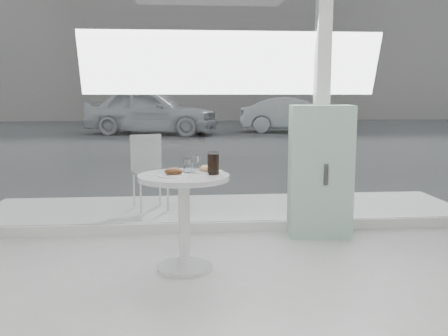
{
  "coord_description": "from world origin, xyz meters",
  "views": [
    {
      "loc": [
        -0.52,
        -1.96,
        1.4
      ],
      "look_at": [
        -0.2,
        1.7,
        0.85
      ],
      "focal_mm": 40.0,
      "sensor_mm": 36.0,
      "label": 1
    }
  ],
  "objects": [
    {
      "name": "car_white",
      "position": [
        -1.5,
        15.44,
        0.78
      ],
      "size": [
        4.91,
        3.1,
        1.56
      ],
      "primitive_type": "imported",
      "rotation": [
        0.0,
        0.0,
        1.27
      ],
      "color": "silver",
      "rests_on": "street"
    },
    {
      "name": "far_building",
      "position": [
        0.0,
        25.0,
        4.0
      ],
      "size": [
        40.0,
        2.0,
        8.0
      ],
      "primitive_type": "cube",
      "color": "gray",
      "rests_on": "ground"
    },
    {
      "name": "plate_fritter",
      "position": [
        -0.57,
        1.83,
        0.8
      ],
      "size": [
        0.23,
        0.23,
        0.07
      ],
      "color": "white",
      "rests_on": "main_table"
    },
    {
      "name": "water_tumbler_b",
      "position": [
        -0.4,
        2.05,
        0.83
      ],
      "size": [
        0.08,
        0.08,
        0.13
      ],
      "color": "white",
      "rests_on": "main_table"
    },
    {
      "name": "main_table",
      "position": [
        -0.5,
        1.9,
        0.55
      ],
      "size": [
        0.72,
        0.72,
        0.77
      ],
      "color": "silver",
      "rests_on": "ground"
    },
    {
      "name": "patio_deck",
      "position": [
        0.0,
        3.8,
        0.03
      ],
      "size": [
        5.6,
        1.6,
        0.05
      ],
      "primitive_type": "cube",
      "color": "silver",
      "rests_on": "ground"
    },
    {
      "name": "water_tumbler_a",
      "position": [
        -0.47,
        2.02,
        0.82
      ],
      "size": [
        0.07,
        0.07,
        0.11
      ],
      "color": "white",
      "rests_on": "main_table"
    },
    {
      "name": "plate_donut",
      "position": [
        -0.3,
        2.0,
        0.79
      ],
      "size": [
        0.24,
        0.24,
        0.06
      ],
      "color": "white",
      "rests_on": "main_table"
    },
    {
      "name": "patio_chair",
      "position": [
        -0.9,
        3.9,
        0.54
      ],
      "size": [
        0.48,
        0.48,
        0.87
      ],
      "rotation": [
        0.0,
        0.0,
        0.33
      ],
      "color": "silver",
      "rests_on": "patio_deck"
    },
    {
      "name": "storefront",
      "position": [
        0.07,
        3.0,
        1.71
      ],
      "size": [
        5.0,
        0.14,
        3.0
      ],
      "color": "white",
      "rests_on": "ground"
    },
    {
      "name": "cola_glass",
      "position": [
        -0.27,
        1.9,
        0.86
      ],
      "size": [
        0.09,
        0.09,
        0.18
      ],
      "color": "white",
      "rests_on": "main_table"
    },
    {
      "name": "street",
      "position": [
        0.0,
        16.0,
        -0.0
      ],
      "size": [
        40.0,
        24.0,
        0.0
      ],
      "primitive_type": "cube",
      "color": "#333333",
      "rests_on": "ground"
    },
    {
      "name": "car_silver",
      "position": [
        3.61,
        15.79,
        0.63
      ],
      "size": [
        4.06,
        2.25,
        1.27
      ],
      "primitive_type": "imported",
      "rotation": [
        0.0,
        0.0,
        1.32
      ],
      "color": "#A6A8AE",
      "rests_on": "street"
    },
    {
      "name": "mint_cabinet",
      "position": [
        0.84,
        2.78,
        0.64
      ],
      "size": [
        0.64,
        0.46,
        1.29
      ],
      "rotation": [
        0.0,
        0.0,
        -0.11
      ],
      "color": "#90B8A2",
      "rests_on": "ground"
    }
  ]
}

